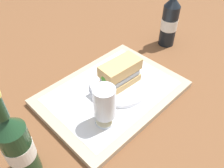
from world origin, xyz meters
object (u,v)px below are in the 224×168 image
(beer_bottle, at_px, (18,146))
(second_bottle, at_px, (170,21))
(sandwich, at_px, (119,74))
(plate, at_px, (120,85))
(beer_glass, at_px, (105,105))

(beer_bottle, height_order, second_bottle, same)
(sandwich, bearing_deg, plate, 180.00)
(beer_glass, bearing_deg, beer_bottle, -8.80)
(beer_glass, distance_m, beer_bottle, 0.23)
(sandwich, distance_m, beer_bottle, 0.35)
(plate, height_order, sandwich, sandwich)
(sandwich, height_order, beer_glass, beer_glass)
(sandwich, relative_size, second_bottle, 0.51)
(sandwich, xyz_separation_m, beer_bottle, (0.35, 0.03, 0.03))
(plate, bearing_deg, beer_bottle, 5.31)
(plate, relative_size, beer_glass, 1.52)
(plate, distance_m, beer_glass, 0.16)
(plate, bearing_deg, second_bottle, -169.82)
(beer_bottle, bearing_deg, second_bottle, -172.27)
(sandwich, distance_m, second_bottle, 0.36)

